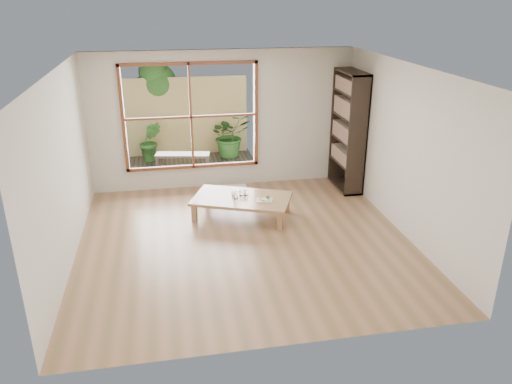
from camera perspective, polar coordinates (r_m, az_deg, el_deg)
ground at (r=7.72m, az=-1.29°, el=-5.57°), size 5.00×5.00×0.00m
low_table at (r=8.40m, az=-1.64°, el=-0.87°), size 1.82×1.44×0.35m
floor_cushion at (r=9.43m, az=-2.80°, el=0.00°), size 0.63×0.63×0.09m
bookshelf at (r=9.61m, az=10.49°, el=6.86°), size 0.36×1.01×2.24m
glass_tall at (r=8.31m, az=-2.32°, el=-0.33°), size 0.07×0.07×0.13m
glass_mid at (r=8.44m, az=-1.14°, el=-0.05°), size 0.07×0.07×0.10m
glass_short at (r=8.43m, az=-1.67°, el=-0.11°), size 0.08×0.08×0.10m
glass_small at (r=8.43m, az=-2.61°, el=-0.21°), size 0.06×0.06×0.08m
food_tray at (r=8.24m, az=1.05°, el=-0.87°), size 0.29×0.24×0.08m
deck at (r=10.93m, az=-7.47°, el=2.74°), size 2.80×2.00×0.05m
garden_bench at (r=10.67m, az=-8.38°, el=4.05°), size 1.17×0.54×0.36m
bamboo_fence at (r=11.64m, az=-8.01°, el=8.53°), size 2.80×0.06×1.80m
shrub_right at (r=11.44m, az=-2.99°, el=6.54°), size 1.08×1.00×1.00m
shrub_left at (r=11.38m, az=-11.98°, el=5.71°), size 0.51×0.41×0.89m
garden_tree at (r=11.78m, az=-11.64°, el=12.07°), size 1.04×0.85×2.22m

